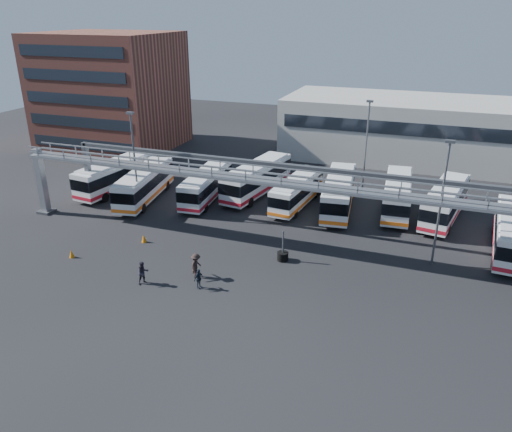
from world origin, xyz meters
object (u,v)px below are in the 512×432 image
(bus_2, at_px, (206,184))
(bus_5, at_px, (339,192))
(bus_7, at_px, (445,201))
(pedestrian_b, at_px, (143,273))
(cone_left, at_px, (72,254))
(light_pole_back, at_px, (366,142))
(light_pole_left, at_px, (134,159))
(bus_6, at_px, (397,194))
(bus_8, at_px, (512,232))
(bus_1, at_px, (144,183))
(tire_stack, at_px, (283,255))
(bus_0, at_px, (118,174))
(bus_4, at_px, (298,190))
(bus_3, at_px, (257,177))
(cone_right, at_px, (144,238))
(pedestrian_c, at_px, (196,266))
(light_pole_mid, at_px, (442,197))
(pedestrian_d, at_px, (199,279))

(bus_2, xyz_separation_m, bus_5, (13.83, 2.06, 0.17))
(bus_7, bearing_deg, pedestrian_b, -124.75)
(cone_left, bearing_deg, light_pole_back, 50.30)
(light_pole_left, height_order, bus_6, light_pole_left)
(bus_6, relative_size, bus_8, 0.99)
(bus_1, height_order, bus_7, bus_1)
(pedestrian_b, bearing_deg, tire_stack, -16.18)
(bus_0, relative_size, bus_6, 1.06)
(bus_4, height_order, pedestrian_b, bus_4)
(bus_3, relative_size, bus_4, 1.16)
(light_pole_back, xyz_separation_m, cone_left, (-20.07, -24.17, -5.38))
(pedestrian_b, xyz_separation_m, cone_left, (-7.89, 1.59, -0.56))
(bus_1, height_order, cone_right, bus_1)
(light_pole_back, distance_m, cone_left, 31.87)
(bus_3, xyz_separation_m, pedestrian_b, (-1.34, -21.09, -1.05))
(cone_left, bearing_deg, bus_2, 73.59)
(bus_3, xyz_separation_m, tire_stack, (7.33, -13.94, -1.51))
(light_pole_left, relative_size, tire_stack, 3.89)
(bus_3, distance_m, pedestrian_b, 21.16)
(bus_8, bearing_deg, cone_right, -158.80)
(cone_left, bearing_deg, pedestrian_c, 3.37)
(bus_6, distance_m, bus_8, 11.63)
(light_pole_mid, xyz_separation_m, pedestrian_b, (-20.18, -10.76, -4.82))
(light_pole_back, xyz_separation_m, bus_0, (-25.92, -8.75, -3.79))
(light_pole_back, bearing_deg, bus_1, -154.03)
(pedestrian_b, relative_size, pedestrian_c, 0.92)
(pedestrian_b, distance_m, tire_stack, 11.25)
(bus_6, bearing_deg, bus_5, -167.21)
(light_pole_back, height_order, bus_0, light_pole_back)
(bus_0, relative_size, bus_5, 1.00)
(bus_2, relative_size, cone_right, 14.53)
(light_pole_back, height_order, cone_left, light_pole_back)
(bus_2, distance_m, pedestrian_b, 17.95)
(cone_left, relative_size, tire_stack, 0.26)
(light_pole_back, bearing_deg, cone_right, -129.27)
(bus_3, bearing_deg, bus_6, 9.82)
(pedestrian_d, bearing_deg, tire_stack, -18.65)
(light_pole_left, height_order, bus_1, light_pole_left)
(bus_7, bearing_deg, cone_right, -139.03)
(light_pole_back, bearing_deg, pedestrian_d, -107.80)
(light_pole_left, distance_m, bus_8, 34.39)
(bus_8, distance_m, pedestrian_b, 30.30)
(light_pole_left, relative_size, pedestrian_d, 6.60)
(cone_left, xyz_separation_m, tire_stack, (16.57, 5.56, 0.10))
(pedestrian_d, bearing_deg, light_pole_back, -1.00)
(bus_2, relative_size, tire_stack, 4.06)
(bus_0, distance_m, bus_8, 39.95)
(bus_4, relative_size, tire_stack, 3.91)
(bus_3, xyz_separation_m, pedestrian_d, (2.83, -20.26, -1.18))
(bus_5, distance_m, tire_stack, 12.80)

